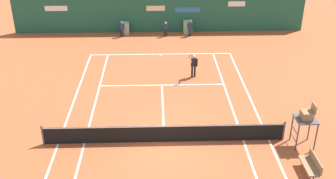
{
  "coord_description": "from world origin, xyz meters",
  "views": [
    {
      "loc": [
        -0.35,
        -16.84,
        11.57
      ],
      "look_at": [
        0.32,
        4.2,
        0.8
      ],
      "focal_mm": 43.1,
      "sensor_mm": 36.0,
      "label": 1
    }
  ],
  "objects_px": {
    "player_on_baseline": "(194,64)",
    "ball_kid_right_post": "(122,28)",
    "ball_kid_left_post": "(190,27)",
    "tennis_ball_by_sideline": "(157,83)",
    "tennis_ball_mid_court": "(207,107)",
    "player_bench": "(311,164)",
    "tennis_ball_near_service_line": "(182,65)",
    "umpire_chair": "(306,118)",
    "ball_kid_centre_post": "(166,28)"
  },
  "relations": [
    {
      "from": "player_on_baseline",
      "to": "tennis_ball_mid_court",
      "type": "bearing_deg",
      "value": 97.3
    },
    {
      "from": "player_bench",
      "to": "tennis_ball_mid_court",
      "type": "xyz_separation_m",
      "value": [
        -3.88,
        6.11,
        -0.48
      ]
    },
    {
      "from": "umpire_chair",
      "to": "player_on_baseline",
      "type": "bearing_deg",
      "value": 30.28
    },
    {
      "from": "player_bench",
      "to": "ball_kid_left_post",
      "type": "height_order",
      "value": "ball_kid_left_post"
    },
    {
      "from": "umpire_chair",
      "to": "ball_kid_centre_post",
      "type": "height_order",
      "value": "umpire_chair"
    },
    {
      "from": "player_on_baseline",
      "to": "player_bench",
      "type": "bearing_deg",
      "value": 114.03
    },
    {
      "from": "player_on_baseline",
      "to": "tennis_ball_near_service_line",
      "type": "bearing_deg",
      "value": -71.62
    },
    {
      "from": "tennis_ball_by_sideline",
      "to": "tennis_ball_mid_court",
      "type": "xyz_separation_m",
      "value": [
        2.91,
        -3.24,
        0.0
      ]
    },
    {
      "from": "player_bench",
      "to": "tennis_ball_near_service_line",
      "type": "xyz_separation_m",
      "value": [
        -4.94,
        12.24,
        -0.48
      ]
    },
    {
      "from": "player_on_baseline",
      "to": "ball_kid_right_post",
      "type": "xyz_separation_m",
      "value": [
        -5.32,
        8.17,
        -0.16
      ]
    },
    {
      "from": "player_bench",
      "to": "umpire_chair",
      "type": "bearing_deg",
      "value": -9.42
    },
    {
      "from": "umpire_chair",
      "to": "ball_kid_left_post",
      "type": "distance_m",
      "value": 16.78
    },
    {
      "from": "player_bench",
      "to": "ball_kid_right_post",
      "type": "distance_m",
      "value": 20.8
    },
    {
      "from": "ball_kid_left_post",
      "to": "tennis_ball_mid_court",
      "type": "distance_m",
      "value": 12.34
    },
    {
      "from": "player_bench",
      "to": "ball_kid_centre_post",
      "type": "relative_size",
      "value": 1.17
    },
    {
      "from": "ball_kid_left_post",
      "to": "ball_kid_centre_post",
      "type": "bearing_deg",
      "value": 8.5
    },
    {
      "from": "umpire_chair",
      "to": "tennis_ball_by_sideline",
      "type": "relative_size",
      "value": 34.05
    },
    {
      "from": "tennis_ball_near_service_line",
      "to": "tennis_ball_by_sideline",
      "type": "xyz_separation_m",
      "value": [
        -1.85,
        -2.89,
        0.0
      ]
    },
    {
      "from": "tennis_ball_near_service_line",
      "to": "tennis_ball_mid_court",
      "type": "relative_size",
      "value": 1.0
    },
    {
      "from": "tennis_ball_by_sideline",
      "to": "tennis_ball_mid_court",
      "type": "relative_size",
      "value": 1.0
    },
    {
      "from": "ball_kid_right_post",
      "to": "player_on_baseline",
      "type": "bearing_deg",
      "value": 126.63
    },
    {
      "from": "ball_kid_centre_post",
      "to": "player_bench",
      "type": "bearing_deg",
      "value": 97.8
    },
    {
      "from": "ball_kid_centre_post",
      "to": "tennis_ball_near_service_line",
      "type": "height_order",
      "value": "ball_kid_centre_post"
    },
    {
      "from": "umpire_chair",
      "to": "ball_kid_centre_post",
      "type": "relative_size",
      "value": 1.82
    },
    {
      "from": "ball_kid_right_post",
      "to": "tennis_ball_near_service_line",
      "type": "relative_size",
      "value": 19.9
    },
    {
      "from": "umpire_chair",
      "to": "tennis_ball_by_sideline",
      "type": "bearing_deg",
      "value": 45.07
    },
    {
      "from": "ball_kid_centre_post",
      "to": "tennis_ball_by_sideline",
      "type": "relative_size",
      "value": 18.71
    },
    {
      "from": "tennis_ball_near_service_line",
      "to": "player_bench",
      "type": "bearing_deg",
      "value": -68.0
    },
    {
      "from": "tennis_ball_near_service_line",
      "to": "tennis_ball_by_sideline",
      "type": "height_order",
      "value": "same"
    },
    {
      "from": "ball_kid_centre_post",
      "to": "ball_kid_right_post",
      "type": "bearing_deg",
      "value": -10.12
    },
    {
      "from": "ball_kid_right_post",
      "to": "tennis_ball_by_sideline",
      "type": "distance_m",
      "value": 9.54
    },
    {
      "from": "tennis_ball_near_service_line",
      "to": "tennis_ball_mid_court",
      "type": "distance_m",
      "value": 6.22
    },
    {
      "from": "ball_kid_left_post",
      "to": "tennis_ball_mid_court",
      "type": "bearing_deg",
      "value": 98.57
    },
    {
      "from": "player_on_baseline",
      "to": "ball_kid_centre_post",
      "type": "xyz_separation_m",
      "value": [
        -1.63,
        8.17,
        -0.21
      ]
    },
    {
      "from": "player_bench",
      "to": "tennis_ball_mid_court",
      "type": "height_order",
      "value": "player_bench"
    },
    {
      "from": "umpire_chair",
      "to": "player_bench",
      "type": "xyz_separation_m",
      "value": [
        -0.37,
        -2.21,
        -1.03
      ]
    },
    {
      "from": "ball_kid_left_post",
      "to": "tennis_ball_by_sideline",
      "type": "xyz_separation_m",
      "value": [
        -2.9,
        -9.07,
        -0.77
      ]
    },
    {
      "from": "ball_kid_centre_post",
      "to": "tennis_ball_near_service_line",
      "type": "relative_size",
      "value": 18.71
    },
    {
      "from": "tennis_ball_near_service_line",
      "to": "tennis_ball_mid_court",
      "type": "bearing_deg",
      "value": -80.16
    },
    {
      "from": "player_bench",
      "to": "ball_kid_right_post",
      "type": "xyz_separation_m",
      "value": [
        -9.65,
        18.43,
        0.27
      ]
    },
    {
      "from": "player_on_baseline",
      "to": "tennis_ball_by_sideline",
      "type": "height_order",
      "value": "player_on_baseline"
    },
    {
      "from": "tennis_ball_by_sideline",
      "to": "tennis_ball_mid_court",
      "type": "height_order",
      "value": "same"
    },
    {
      "from": "umpire_chair",
      "to": "tennis_ball_near_service_line",
      "type": "bearing_deg",
      "value": 27.91
    },
    {
      "from": "player_on_baseline",
      "to": "ball_kid_right_post",
      "type": "bearing_deg",
      "value": -55.78
    },
    {
      "from": "ball_kid_right_post",
      "to": "tennis_ball_near_service_line",
      "type": "distance_m",
      "value": 7.81
    },
    {
      "from": "umpire_chair",
      "to": "ball_kid_centre_post",
      "type": "xyz_separation_m",
      "value": [
        -6.32,
        16.21,
        -0.81
      ]
    },
    {
      "from": "player_bench",
      "to": "player_on_baseline",
      "type": "distance_m",
      "value": 11.14
    },
    {
      "from": "ball_kid_left_post",
      "to": "ball_kid_right_post",
      "type": "distance_m",
      "value": 5.76
    },
    {
      "from": "tennis_ball_mid_court",
      "to": "ball_kid_centre_post",
      "type": "bearing_deg",
      "value": 99.57
    },
    {
      "from": "ball_kid_right_post",
      "to": "umpire_chair",
      "type": "bearing_deg",
      "value": 125.26
    }
  ]
}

